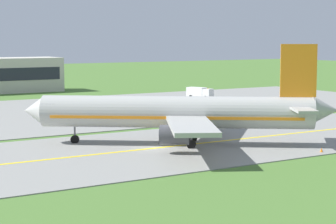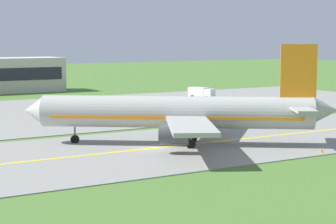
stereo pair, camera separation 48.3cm
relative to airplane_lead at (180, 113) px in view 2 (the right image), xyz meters
name	(u,v)px [view 2 (the right image)]	position (x,y,z in m)	size (l,w,h in m)	color
ground_plane	(155,149)	(-4.16, -0.73, -4.13)	(500.00, 500.00, 0.00)	#47702D
taxiway_strip	(155,149)	(-4.16, -0.73, -4.08)	(240.00, 28.00, 0.10)	gray
apron_pad	(86,111)	(5.84, 41.27, -4.08)	(140.00, 52.00, 0.10)	gray
taxiway_centreline	(155,148)	(-4.16, -0.73, -4.03)	(220.00, 0.60, 0.01)	yellow
airplane_lead	(180,113)	(0.00, 0.00, 0.00)	(33.87, 29.02, 12.70)	#ADADA8
service_truck_baggage	(201,92)	(36.85, 48.52, -2.60)	(4.08, 6.34, 2.60)	silver
service_truck_fuel	(97,105)	(5.55, 35.85, -2.60)	(3.73, 6.34, 2.60)	orange
traffic_cone_near_edge	(321,150)	(11.07, -13.40, -3.83)	(0.44, 0.44, 0.60)	orange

